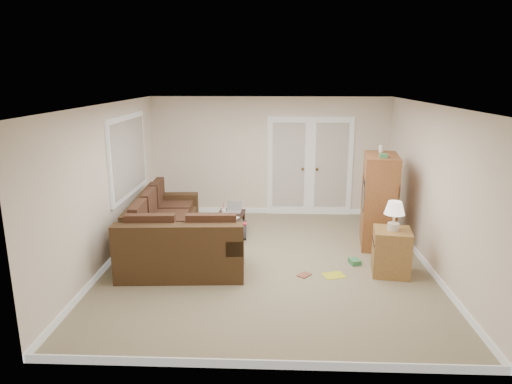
{
  "coord_description": "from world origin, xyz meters",
  "views": [
    {
      "loc": [
        0.1,
        -6.81,
        2.91
      ],
      "look_at": [
        -0.19,
        0.27,
        1.1
      ],
      "focal_mm": 32.0,
      "sensor_mm": 36.0,
      "label": 1
    }
  ],
  "objects_px": {
    "coffee_table": "(229,225)",
    "tv_armoire": "(379,200)",
    "sectional_sofa": "(171,236)",
    "side_cabinet": "(392,248)"
  },
  "relations": [
    {
      "from": "sectional_sofa",
      "to": "coffee_table",
      "type": "bearing_deg",
      "value": 46.19
    },
    {
      "from": "coffee_table",
      "to": "tv_armoire",
      "type": "relative_size",
      "value": 0.58
    },
    {
      "from": "coffee_table",
      "to": "sectional_sofa",
      "type": "bearing_deg",
      "value": -125.58
    },
    {
      "from": "tv_armoire",
      "to": "coffee_table",
      "type": "bearing_deg",
      "value": -178.44
    },
    {
      "from": "coffee_table",
      "to": "side_cabinet",
      "type": "bearing_deg",
      "value": -26.26
    },
    {
      "from": "sectional_sofa",
      "to": "side_cabinet",
      "type": "relative_size",
      "value": 2.55
    },
    {
      "from": "coffee_table",
      "to": "tv_armoire",
      "type": "distance_m",
      "value": 2.74
    },
    {
      "from": "sectional_sofa",
      "to": "side_cabinet",
      "type": "distance_m",
      "value": 3.5
    },
    {
      "from": "tv_armoire",
      "to": "sectional_sofa",
      "type": "bearing_deg",
      "value": -160.56
    },
    {
      "from": "tv_armoire",
      "to": "side_cabinet",
      "type": "relative_size",
      "value": 1.52
    }
  ]
}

